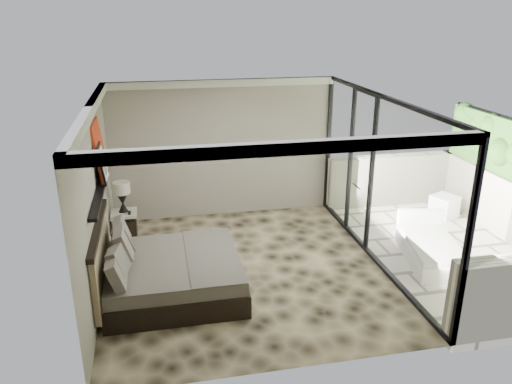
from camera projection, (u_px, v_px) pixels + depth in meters
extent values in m
plane|color=black|center=(245.00, 270.00, 8.27)|extent=(5.00, 5.00, 0.00)
cube|color=silver|center=(244.00, 102.00, 7.31)|extent=(4.50, 5.00, 0.02)
cube|color=gray|center=(222.00, 149.00, 10.08)|extent=(4.50, 0.02, 2.80)
cube|color=gray|center=(96.00, 201.00, 7.36)|extent=(0.02, 5.00, 2.80)
cube|color=white|center=(379.00, 181.00, 8.22)|extent=(0.08, 5.00, 2.80)
cube|color=beige|center=(449.00, 252.00, 9.00)|extent=(3.00, 5.00, 0.12)
cube|color=black|center=(100.00, 192.00, 7.43)|extent=(0.12, 2.20, 0.05)
cube|color=black|center=(175.00, 281.00, 7.58)|extent=(2.00, 1.91, 0.34)
cube|color=#5D564D|center=(174.00, 265.00, 7.49)|extent=(1.94, 1.85, 0.21)
cube|color=#514C46|center=(212.00, 255.00, 7.56)|extent=(0.76, 1.89, 0.03)
cube|color=#7F6651|center=(101.00, 259.00, 7.22)|extent=(0.08, 2.01, 0.95)
cube|color=black|center=(125.00, 226.00, 9.37)|extent=(0.54, 0.54, 0.46)
cone|color=black|center=(123.00, 207.00, 9.26)|extent=(0.18, 0.18, 0.16)
cone|color=black|center=(122.00, 199.00, 9.21)|extent=(0.18, 0.18, 0.16)
cylinder|color=beige|center=(121.00, 188.00, 9.13)|extent=(0.32, 0.32, 0.22)
cube|color=#B0240F|center=(99.00, 149.00, 7.90)|extent=(0.13, 0.90, 0.90)
cube|color=black|center=(102.00, 163.00, 7.70)|extent=(0.11, 0.50, 0.60)
cube|color=white|center=(444.00, 206.00, 10.32)|extent=(0.61, 0.61, 0.46)
cube|color=silver|center=(431.00, 254.00, 8.51)|extent=(1.14, 1.76, 0.29)
cube|color=beige|center=(433.00, 244.00, 8.44)|extent=(1.08, 1.66, 0.08)
cube|color=silver|center=(420.00, 219.00, 9.11)|extent=(0.82, 0.29, 0.36)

